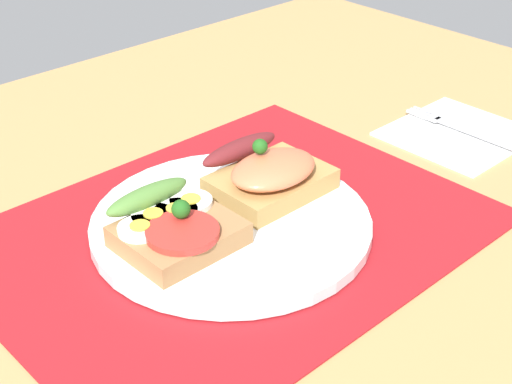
# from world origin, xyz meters

# --- Properties ---
(ground_plane) EXTENTS (1.20, 0.90, 0.03)m
(ground_plane) POSITION_xyz_m (0.00, 0.00, -0.02)
(ground_plane) COLOR tan
(placemat) EXTENTS (0.43, 0.33, 0.00)m
(placemat) POSITION_xyz_m (0.00, 0.00, 0.00)
(placemat) COLOR maroon
(placemat) RESTS_ON ground_plane
(plate) EXTENTS (0.25, 0.25, 0.01)m
(plate) POSITION_xyz_m (0.00, 0.00, 0.01)
(plate) COLOR white
(plate) RESTS_ON placemat
(sandwich_egg_tomato) EXTENTS (0.09, 0.10, 0.04)m
(sandwich_egg_tomato) POSITION_xyz_m (-0.06, 0.00, 0.03)
(sandwich_egg_tomato) COLOR #9B6F43
(sandwich_egg_tomato) RESTS_ON plate
(sandwich_salmon) EXTENTS (0.11, 0.09, 0.05)m
(sandwich_salmon) POSITION_xyz_m (0.05, 0.01, 0.03)
(sandwich_salmon) COLOR #A88549
(sandwich_salmon) RESTS_ON plate
(napkin) EXTENTS (0.14, 0.13, 0.01)m
(napkin) POSITION_xyz_m (0.31, -0.03, 0.00)
(napkin) COLOR white
(napkin) RESTS_ON ground_plane
(fork) EXTENTS (0.02, 0.14, 0.00)m
(fork) POSITION_xyz_m (0.31, -0.03, 0.01)
(fork) COLOR #B7B7BC
(fork) RESTS_ON napkin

